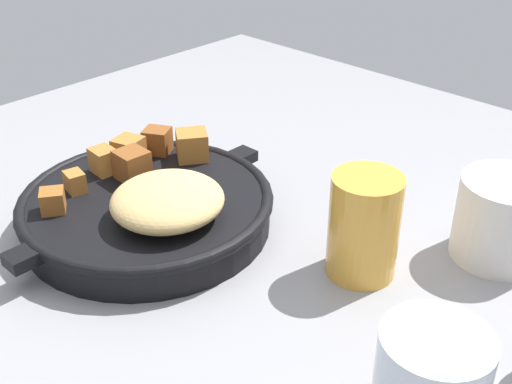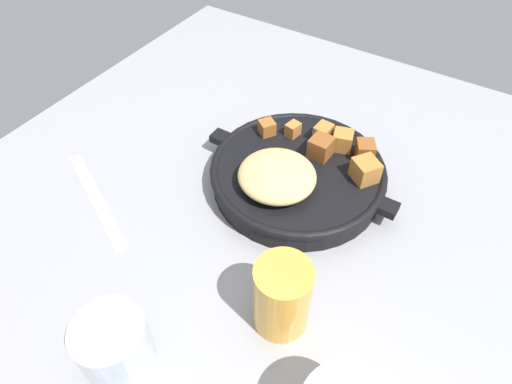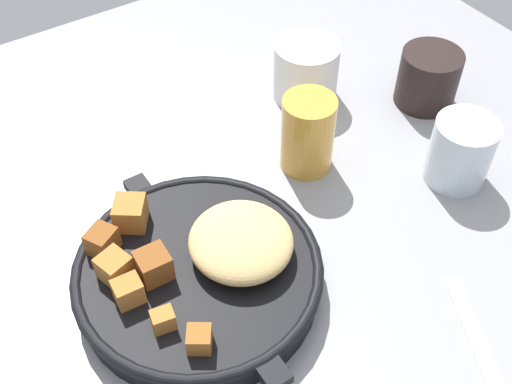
# 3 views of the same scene
# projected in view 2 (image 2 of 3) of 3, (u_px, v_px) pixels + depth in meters

# --- Properties ---
(ground_plane) EXTENTS (0.99, 1.03, 0.02)m
(ground_plane) POSITION_uv_depth(u_px,v_px,m) (281.00, 255.00, 0.59)
(ground_plane) COLOR gray
(cast_iron_skillet) EXTENTS (0.29, 0.25, 0.07)m
(cast_iron_skillet) POSITION_uv_depth(u_px,v_px,m) (297.00, 173.00, 0.64)
(cast_iron_skillet) COLOR black
(cast_iron_skillet) RESTS_ON ground_plane
(butter_knife) EXTENTS (0.19, 0.10, 0.00)m
(butter_knife) POSITION_uv_depth(u_px,v_px,m) (96.00, 198.00, 0.64)
(butter_knife) COLOR silver
(butter_knife) RESTS_ON ground_plane
(water_glass_short) EXTENTS (0.07, 0.07, 0.08)m
(water_glass_short) POSITION_uv_depth(u_px,v_px,m) (116.00, 348.00, 0.45)
(water_glass_short) COLOR silver
(water_glass_short) RESTS_ON ground_plane
(juice_glass_amber) EXTENTS (0.06, 0.06, 0.10)m
(juice_glass_amber) POSITION_uv_depth(u_px,v_px,m) (282.00, 297.00, 0.48)
(juice_glass_amber) COLOR gold
(juice_glass_amber) RESTS_ON ground_plane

